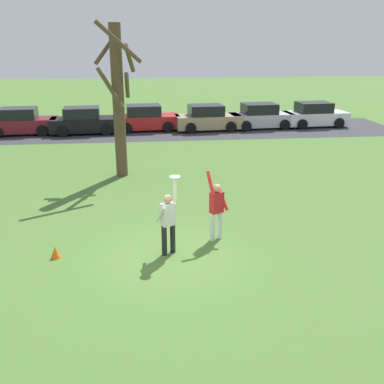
# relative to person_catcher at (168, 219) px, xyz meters

# --- Properties ---
(ground_plane) EXTENTS (120.00, 120.00, 0.00)m
(ground_plane) POSITION_rel_person_catcher_xyz_m (0.02, -0.13, -0.98)
(ground_plane) COLOR #4C7533
(person_catcher) EXTENTS (0.58, 0.51, 2.08)m
(person_catcher) POSITION_rel_person_catcher_xyz_m (0.00, 0.00, 0.00)
(person_catcher) COLOR black
(person_catcher) RESTS_ON ground_plane
(person_defender) EXTENTS (0.64, 0.60, 2.04)m
(person_defender) POSITION_rel_person_catcher_xyz_m (1.39, 0.74, -0.00)
(person_defender) COLOR silver
(person_defender) RESTS_ON ground_plane
(frisbee_disc) EXTENTS (0.27, 0.27, 0.02)m
(frisbee_disc) POSITION_rel_person_catcher_xyz_m (0.20, 0.11, 1.11)
(frisbee_disc) COLOR white
(frisbee_disc) RESTS_ON person_catcher
(parked_car_maroon) EXTENTS (4.21, 2.25, 1.59)m
(parked_car_maroon) POSITION_rel_person_catcher_xyz_m (-7.95, 16.83, -0.25)
(parked_car_maroon) COLOR maroon
(parked_car_maroon) RESTS_ON ground_plane
(parked_car_black) EXTENTS (4.21, 2.25, 1.59)m
(parked_car_black) POSITION_rel_person_catcher_xyz_m (-4.17, 16.69, -0.25)
(parked_car_black) COLOR black
(parked_car_black) RESTS_ON ground_plane
(parked_car_red) EXTENTS (4.21, 2.25, 1.59)m
(parked_car_red) POSITION_rel_person_catcher_xyz_m (-0.45, 17.27, -0.25)
(parked_car_red) COLOR red
(parked_car_red) RESTS_ON ground_plane
(parked_car_tan) EXTENTS (4.21, 2.25, 1.59)m
(parked_car_tan) POSITION_rel_person_catcher_xyz_m (3.45, 16.91, -0.25)
(parked_car_tan) COLOR tan
(parked_car_tan) RESTS_ON ground_plane
(parked_car_silver) EXTENTS (4.21, 2.25, 1.59)m
(parked_car_silver) POSITION_rel_person_catcher_xyz_m (6.97, 17.23, -0.25)
(parked_car_silver) COLOR #BCBCC1
(parked_car_silver) RESTS_ON ground_plane
(parked_car_white) EXTENTS (4.21, 2.25, 1.59)m
(parked_car_white) POSITION_rel_person_catcher_xyz_m (10.68, 17.44, -0.25)
(parked_car_white) COLOR white
(parked_car_white) RESTS_ON ground_plane
(parking_strip) EXTENTS (27.99, 6.40, 0.01)m
(parking_strip) POSITION_rel_person_catcher_xyz_m (1.53, 17.06, -0.98)
(parking_strip) COLOR #38383D
(parking_strip) RESTS_ON ground_plane
(bare_tree_tall) EXTENTS (1.92, 1.95, 6.10)m
(bare_tree_tall) POSITION_rel_person_catcher_xyz_m (-1.52, 7.40, 2.26)
(bare_tree_tall) COLOR brown
(bare_tree_tall) RESTS_ON ground_plane
(field_cone_orange) EXTENTS (0.26, 0.26, 0.32)m
(field_cone_orange) POSITION_rel_person_catcher_xyz_m (-2.94, 0.07, -0.82)
(field_cone_orange) COLOR orange
(field_cone_orange) RESTS_ON ground_plane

